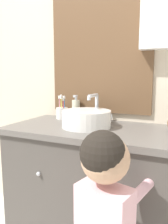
{
  "coord_description": "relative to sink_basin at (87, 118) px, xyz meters",
  "views": [
    {
      "loc": [
        0.46,
        -0.9,
        1.14
      ],
      "look_at": [
        -0.06,
        0.27,
        0.94
      ],
      "focal_mm": 35.0,
      "sensor_mm": 36.0,
      "label": 1
    }
  ],
  "objects": [
    {
      "name": "child_figure",
      "position": [
        0.29,
        -0.48,
        -0.3
      ],
      "size": [
        0.29,
        0.44,
        0.95
      ],
      "color": "slate",
      "rests_on": "ground_plane"
    },
    {
      "name": "toothbrush_holder",
      "position": [
        -0.28,
        0.18,
        -0.01
      ],
      "size": [
        0.09,
        0.09,
        0.18
      ],
      "color": "silver",
      "rests_on": "vanity_counter"
    },
    {
      "name": "vanity_counter",
      "position": [
        0.07,
        0.0,
        -0.47
      ],
      "size": [
        1.11,
        0.55,
        0.84
      ],
      "color": "#4C4742",
      "rests_on": "ground_plane"
    },
    {
      "name": "soap_dispenser",
      "position": [
        -0.18,
        0.21,
        0.02
      ],
      "size": [
        0.06,
        0.06,
        0.18
      ],
      "color": "beige",
      "rests_on": "vanity_counter"
    },
    {
      "name": "sink_basin",
      "position": [
        0.0,
        0.0,
        0.0
      ],
      "size": [
        0.3,
        0.36,
        0.2
      ],
      "color": "white",
      "rests_on": "vanity_counter"
    },
    {
      "name": "wall_back",
      "position": [
        0.09,
        0.3,
        0.4
      ],
      "size": [
        3.2,
        0.18,
        2.5
      ],
      "color": "beige",
      "rests_on": "ground_plane"
    }
  ]
}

